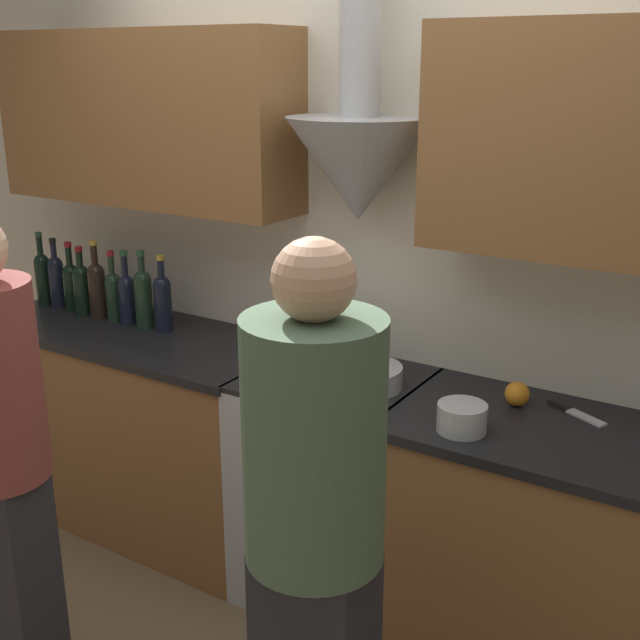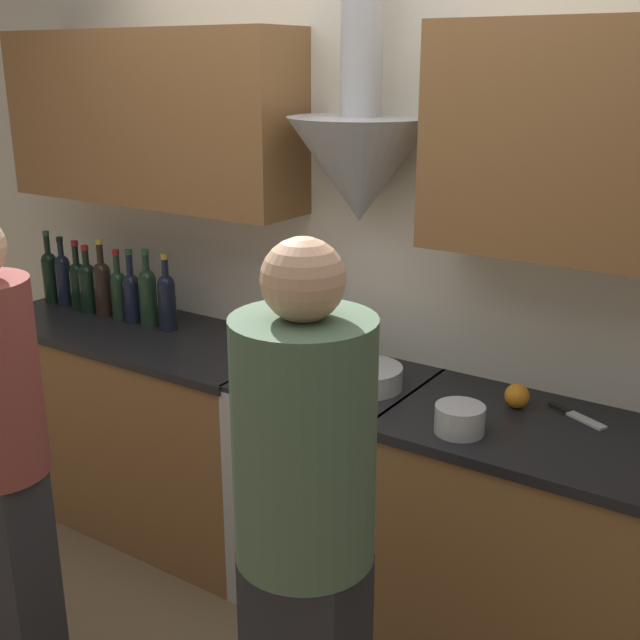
{
  "view_description": "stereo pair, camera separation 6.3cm",
  "coord_description": "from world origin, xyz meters",
  "px_view_note": "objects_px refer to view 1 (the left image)",
  "views": [
    {
      "loc": [
        1.42,
        -1.99,
        2.03
      ],
      "look_at": [
        0.0,
        0.26,
        1.17
      ],
      "focal_mm": 45.0,
      "sensor_mm": 36.0,
      "label": 1
    },
    {
      "loc": [
        1.47,
        -1.95,
        2.03
      ],
      "look_at": [
        0.0,
        0.26,
        1.17
      ],
      "focal_mm": 45.0,
      "sensor_mm": 36.0,
      "label": 2
    }
  ],
  "objects_px": {
    "wine_bottle_6": "(127,296)",
    "wine_bottle_4": "(97,287)",
    "wine_bottle_5": "(114,293)",
    "mixing_bowl": "(365,376)",
    "wine_bottle_8": "(163,300)",
    "orange_fruit": "(517,394)",
    "stove_range": "(334,486)",
    "saucepan": "(462,418)",
    "wine_bottle_1": "(56,278)",
    "wine_bottle_7": "(143,296)",
    "wine_bottle_2": "(72,284)",
    "person_foreground_right": "(314,542)",
    "wine_bottle_0": "(43,276)",
    "stock_pot": "(300,354)",
    "wine_bottle_3": "(82,287)"
  },
  "relations": [
    {
      "from": "wine_bottle_6",
      "to": "wine_bottle_4",
      "type": "bearing_deg",
      "value": -177.6
    },
    {
      "from": "wine_bottle_5",
      "to": "mixing_bowl",
      "type": "relative_size",
      "value": 1.2
    },
    {
      "from": "wine_bottle_8",
      "to": "orange_fruit",
      "type": "xyz_separation_m",
      "value": [
        1.55,
        0.05,
        -0.1
      ]
    },
    {
      "from": "mixing_bowl",
      "to": "wine_bottle_4",
      "type": "bearing_deg",
      "value": 177.5
    },
    {
      "from": "stove_range",
      "to": "wine_bottle_8",
      "type": "height_order",
      "value": "wine_bottle_8"
    },
    {
      "from": "saucepan",
      "to": "wine_bottle_4",
      "type": "bearing_deg",
      "value": 173.37
    },
    {
      "from": "wine_bottle_1",
      "to": "wine_bottle_7",
      "type": "distance_m",
      "value": 0.57
    },
    {
      "from": "wine_bottle_1",
      "to": "wine_bottle_7",
      "type": "bearing_deg",
      "value": -1.12
    },
    {
      "from": "mixing_bowl",
      "to": "saucepan",
      "type": "height_order",
      "value": "saucepan"
    },
    {
      "from": "wine_bottle_2",
      "to": "mixing_bowl",
      "type": "relative_size",
      "value": 1.22
    },
    {
      "from": "stove_range",
      "to": "saucepan",
      "type": "distance_m",
      "value": 0.78
    },
    {
      "from": "stove_range",
      "to": "mixing_bowl",
      "type": "height_order",
      "value": "mixing_bowl"
    },
    {
      "from": "wine_bottle_4",
      "to": "person_foreground_right",
      "type": "bearing_deg",
      "value": -28.84
    },
    {
      "from": "wine_bottle_0",
      "to": "stock_pot",
      "type": "distance_m",
      "value": 1.52
    },
    {
      "from": "wine_bottle_6",
      "to": "wine_bottle_0",
      "type": "bearing_deg",
      "value": 179.57
    },
    {
      "from": "wine_bottle_2",
      "to": "stock_pot",
      "type": "bearing_deg",
      "value": -3.84
    },
    {
      "from": "wine_bottle_7",
      "to": "saucepan",
      "type": "relative_size",
      "value": 2.18
    },
    {
      "from": "wine_bottle_2",
      "to": "stock_pot",
      "type": "distance_m",
      "value": 1.34
    },
    {
      "from": "wine_bottle_2",
      "to": "wine_bottle_5",
      "type": "height_order",
      "value": "wine_bottle_2"
    },
    {
      "from": "wine_bottle_4",
      "to": "wine_bottle_7",
      "type": "height_order",
      "value": "wine_bottle_4"
    },
    {
      "from": "wine_bottle_3",
      "to": "orange_fruit",
      "type": "relative_size",
      "value": 3.8
    },
    {
      "from": "wine_bottle_7",
      "to": "stock_pot",
      "type": "bearing_deg",
      "value": -5.15
    },
    {
      "from": "wine_bottle_6",
      "to": "person_foreground_right",
      "type": "distance_m",
      "value": 1.91
    },
    {
      "from": "wine_bottle_8",
      "to": "wine_bottle_7",
      "type": "bearing_deg",
      "value": -174.29
    },
    {
      "from": "wine_bottle_1",
      "to": "wine_bottle_6",
      "type": "distance_m",
      "value": 0.47
    },
    {
      "from": "wine_bottle_7",
      "to": "mixing_bowl",
      "type": "xyz_separation_m",
      "value": [
        1.14,
        -0.07,
        -0.1
      ]
    },
    {
      "from": "wine_bottle_1",
      "to": "wine_bottle_2",
      "type": "bearing_deg",
      "value": 0.19
    },
    {
      "from": "wine_bottle_0",
      "to": "saucepan",
      "type": "height_order",
      "value": "wine_bottle_0"
    },
    {
      "from": "wine_bottle_3",
      "to": "mixing_bowl",
      "type": "xyz_separation_m",
      "value": [
        1.51,
        -0.06,
        -0.09
      ]
    },
    {
      "from": "wine_bottle_6",
      "to": "wine_bottle_5",
      "type": "bearing_deg",
      "value": 179.39
    },
    {
      "from": "wine_bottle_4",
      "to": "wine_bottle_5",
      "type": "distance_m",
      "value": 0.1
    },
    {
      "from": "wine_bottle_7",
      "to": "orange_fruit",
      "type": "bearing_deg",
      "value": 2.1
    },
    {
      "from": "wine_bottle_5",
      "to": "wine_bottle_8",
      "type": "height_order",
      "value": "wine_bottle_8"
    },
    {
      "from": "wine_bottle_8",
      "to": "wine_bottle_0",
      "type": "bearing_deg",
      "value": -179.56
    },
    {
      "from": "stove_range",
      "to": "orange_fruit",
      "type": "xyz_separation_m",
      "value": [
        0.65,
        0.11,
        0.5
      ]
    },
    {
      "from": "wine_bottle_7",
      "to": "saucepan",
      "type": "bearing_deg",
      "value": -8.04
    },
    {
      "from": "wine_bottle_5",
      "to": "person_foreground_right",
      "type": "distance_m",
      "value": 1.98
    },
    {
      "from": "orange_fruit",
      "to": "wine_bottle_4",
      "type": "bearing_deg",
      "value": -177.99
    },
    {
      "from": "stove_range",
      "to": "person_foreground_right",
      "type": "distance_m",
      "value": 1.17
    },
    {
      "from": "wine_bottle_7",
      "to": "wine_bottle_8",
      "type": "distance_m",
      "value": 0.1
    },
    {
      "from": "wine_bottle_8",
      "to": "stove_range",
      "type": "bearing_deg",
      "value": -3.99
    },
    {
      "from": "stove_range",
      "to": "person_foreground_right",
      "type": "bearing_deg",
      "value": -61.29
    },
    {
      "from": "wine_bottle_2",
      "to": "wine_bottle_7",
      "type": "height_order",
      "value": "wine_bottle_7"
    },
    {
      "from": "mixing_bowl",
      "to": "person_foreground_right",
      "type": "bearing_deg",
      "value": -67.78
    },
    {
      "from": "wine_bottle_4",
      "to": "wine_bottle_5",
      "type": "height_order",
      "value": "wine_bottle_4"
    },
    {
      "from": "stock_pot",
      "to": "mixing_bowl",
      "type": "distance_m",
      "value": 0.28
    },
    {
      "from": "wine_bottle_8",
      "to": "stock_pot",
      "type": "distance_m",
      "value": 0.77
    },
    {
      "from": "wine_bottle_5",
      "to": "wine_bottle_7",
      "type": "relative_size",
      "value": 0.93
    },
    {
      "from": "wine_bottle_5",
      "to": "person_foreground_right",
      "type": "height_order",
      "value": "person_foreground_right"
    },
    {
      "from": "wine_bottle_6",
      "to": "mixing_bowl",
      "type": "distance_m",
      "value": 1.25
    }
  ]
}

